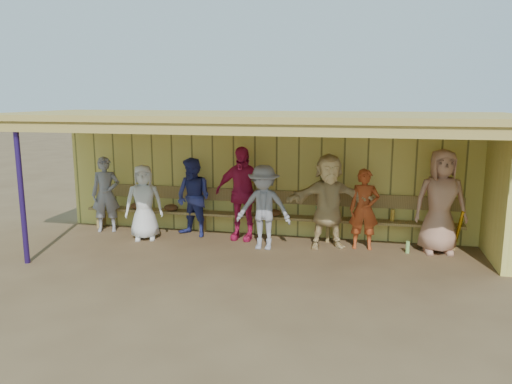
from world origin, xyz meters
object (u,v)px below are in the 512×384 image
player_h (441,202)px  bench (264,211)px  player_d (242,193)px  player_f (328,201)px  player_c (194,198)px  player_b (144,202)px  player_e (264,207)px  player_a (106,194)px  player_g (364,209)px

player_h → bench: bearing=165.5°
player_d → player_f: (1.70, -0.19, -0.04)m
player_c → player_h: (4.68, -0.09, 0.15)m
player_h → player_b: bearing=175.8°
player_b → player_d: player_d is taller
player_h → player_d: bearing=170.9°
player_e → bench: player_e is taller
player_e → player_d: bearing=136.1°
player_b → player_a: bearing=138.5°
player_b → player_c: player_c is taller
player_g → bench: (-1.96, 0.43, -0.22)m
player_c → player_d: bearing=20.7°
player_c → player_g: bearing=18.5°
bench → player_g: bearing=-12.5°
player_d → player_g: player_d is taller
player_g → player_c: bearing=176.2°
player_f → player_g: bearing=-12.1°
player_g → bench: player_g is taller
player_a → player_d: (2.90, 0.04, 0.14)m
player_b → player_h: player_h is taller
player_d → player_e: size_ratio=1.18×
player_a → player_e: bearing=-27.8°
player_c → player_d: size_ratio=0.86×
player_e → player_f: (1.15, 0.34, 0.10)m
player_b → player_d: size_ratio=0.81×
player_c → player_f: bearing=16.7°
player_d → player_g: (2.35, -0.13, -0.17)m
player_b → player_d: 1.93m
player_e → player_g: size_ratio=1.05×
player_c → player_h: 4.68m
player_c → player_d: 1.00m
player_e → player_g: 1.85m
player_b → player_g: bearing=-16.6°
player_c → player_g: size_ratio=1.07×
player_a → player_g: player_a is taller
player_a → bench: (3.29, 0.34, -0.26)m
player_g → player_d: bearing=175.3°
player_b → player_c: 0.98m
bench → player_f: bearing=-20.7°
player_b → player_f: bearing=-16.9°
player_g → bench: size_ratio=0.20×
player_a → player_c: 1.91m
player_h → player_c: bearing=171.2°
player_c → player_e: player_c is taller
player_e → player_f: player_f is taller
player_a → player_e: 3.49m
player_d → player_e: 0.78m
player_d → player_f: 1.71m
player_e → player_f: size_ratio=0.89×
player_e → player_g: bearing=13.0°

